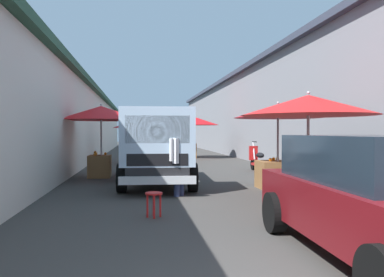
{
  "coord_description": "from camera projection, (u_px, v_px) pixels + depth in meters",
  "views": [
    {
      "loc": [
        -2.43,
        1.79,
        1.49
      ],
      "look_at": [
        12.63,
        -0.36,
        1.24
      ],
      "focal_mm": 35.88,
      "sensor_mm": 36.0,
      "label": 1
    }
  ],
  "objects": [
    {
      "name": "building_left_whitewash",
      "position": [
        9.0,
        123.0,
        17.19
      ],
      "size": [
        49.8,
        7.5,
        3.8
      ],
      "color": "beige",
      "rests_on": "ground"
    },
    {
      "name": "parked_scooter",
      "position": [
        257.0,
        160.0,
        14.5
      ],
      "size": [
        1.69,
        0.33,
        1.14
      ],
      "color": "black",
      "rests_on": "ground"
    },
    {
      "name": "ground",
      "position": [
        180.0,
        168.0,
        16.05
      ],
      "size": [
        90.0,
        90.0,
        0.0
      ],
      "primitive_type": "plane",
      "color": "#3D3A38"
    },
    {
      "name": "building_right_concrete",
      "position": [
        323.0,
        111.0,
        19.29
      ],
      "size": [
        49.8,
        7.5,
        5.05
      ],
      "color": "gray",
      "rests_on": "ground"
    },
    {
      "name": "fruit_stall_mid_lane",
      "position": [
        139.0,
        128.0,
        18.37
      ],
      "size": [
        2.46,
        2.46,
        2.24
      ],
      "color": "#9E9EA3",
      "rests_on": "ground"
    },
    {
      "name": "fruit_stall_far_right",
      "position": [
        101.0,
        119.0,
        12.56
      ],
      "size": [
        2.82,
        2.82,
        2.42
      ],
      "color": "#9E9EA3",
      "rests_on": "ground"
    },
    {
      "name": "fruit_stall_near_right",
      "position": [
        308.0,
        116.0,
        7.65
      ],
      "size": [
        2.71,
        2.71,
        2.32
      ],
      "color": "#9E9EA3",
      "rests_on": "ground"
    },
    {
      "name": "vendor_by_crates",
      "position": [
        179.0,
        158.0,
        8.91
      ],
      "size": [
        0.46,
        0.48,
        1.57
      ],
      "color": "navy",
      "rests_on": "ground"
    },
    {
      "name": "delivery_truck",
      "position": [
        157.0,
        149.0,
        10.16
      ],
      "size": [
        5.0,
        2.16,
        2.08
      ],
      "color": "black",
      "rests_on": "ground"
    },
    {
      "name": "fruit_stall_far_left",
      "position": [
        277.0,
        124.0,
        9.95
      ],
      "size": [
        2.29,
        2.29,
        2.28
      ],
      "color": "#9E9EA3",
      "rests_on": "ground"
    },
    {
      "name": "hatchback_car",
      "position": [
        382.0,
        196.0,
        4.48
      ],
      "size": [
        3.96,
        2.01,
        1.45
      ],
      "color": "#600F14",
      "rests_on": "ground"
    },
    {
      "name": "plastic_stool",
      "position": [
        154.0,
        199.0,
        6.7
      ],
      "size": [
        0.3,
        0.3,
        0.43
      ],
      "color": "red",
      "rests_on": "ground"
    },
    {
      "name": "fruit_stall_near_left",
      "position": [
        194.0,
        124.0,
        22.03
      ],
      "size": [
        2.89,
        2.89,
        2.46
      ],
      "color": "#9E9EA3",
      "rests_on": "ground"
    }
  ]
}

